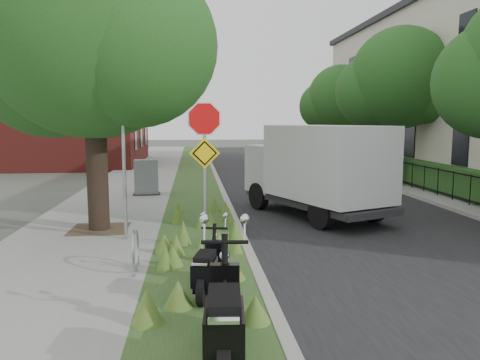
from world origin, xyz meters
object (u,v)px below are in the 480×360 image
Objects in this scene: scooter_near at (224,331)px; utility_cabinet at (146,178)px; scooter_far at (207,274)px; box_truck at (317,166)px; sign_assembly at (205,145)px.

utility_cabinet is (-2.02, 12.52, 0.15)m from scooter_near.
scooter_far is (-0.12, 2.23, -0.11)m from scooter_near.
utility_cabinet is at bearing 143.01° from box_truck.
scooter_near is 9.18m from box_truck.
sign_assembly is at bearing 90.86° from scooter_near.
sign_assembly reaches higher than scooter_far.
box_truck reaches higher than scooter_near.
sign_assembly reaches higher than box_truck.
scooter_far is at bearing -79.53° from utility_cabinet.
sign_assembly is 1.62× the size of scooter_near.
box_truck is (3.36, 3.72, -0.83)m from sign_assembly.
sign_assembly is at bearing -132.11° from box_truck.
box_truck is 4.22× the size of utility_cabinet.
box_truck is at bearing 47.89° from sign_assembly.
utility_cabinet is at bearing 104.17° from sign_assembly.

